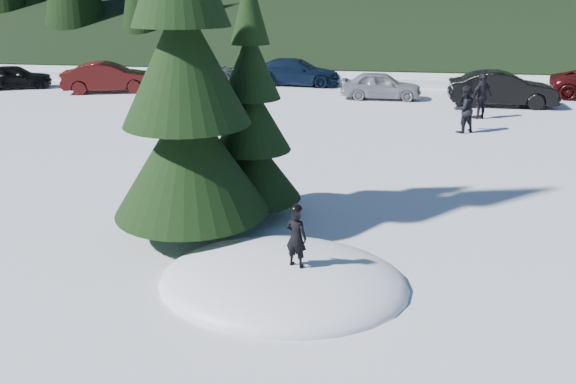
# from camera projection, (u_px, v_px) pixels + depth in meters

# --- Properties ---
(ground) EXTENTS (200.00, 200.00, 0.00)m
(ground) POSITION_uv_depth(u_px,v_px,m) (283.00, 283.00, 10.01)
(ground) COLOR white
(ground) RESTS_ON ground
(snow_mound) EXTENTS (4.48, 3.52, 0.96)m
(snow_mound) POSITION_uv_depth(u_px,v_px,m) (283.00, 283.00, 10.01)
(snow_mound) COLOR white
(snow_mound) RESTS_ON ground
(spruce_tall) EXTENTS (3.20, 3.20, 8.60)m
(spruce_tall) POSITION_uv_depth(u_px,v_px,m) (185.00, 78.00, 10.87)
(spruce_tall) COLOR black
(spruce_tall) RESTS_ON ground
(spruce_short) EXTENTS (2.20, 2.20, 5.37)m
(spruce_short) POSITION_uv_depth(u_px,v_px,m) (252.00, 125.00, 12.44)
(spruce_short) COLOR black
(spruce_short) RESTS_ON ground
(child_skier) EXTENTS (0.44, 0.37, 1.05)m
(child_skier) POSITION_uv_depth(u_px,v_px,m) (296.00, 237.00, 9.44)
(child_skier) COLOR black
(child_skier) RESTS_ON snow_mound
(adult_0) EXTENTS (1.05, 0.99, 1.71)m
(adult_0) POSITION_uv_depth(u_px,v_px,m) (464.00, 109.00, 20.36)
(adult_0) COLOR black
(adult_0) RESTS_ON ground
(adult_1) EXTENTS (1.12, 0.99, 1.82)m
(adult_1) POSITION_uv_depth(u_px,v_px,m) (482.00, 96.00, 22.56)
(adult_1) COLOR black
(adult_1) RESTS_ON ground
(car_0) EXTENTS (3.98, 2.85, 1.26)m
(car_0) POSITION_uv_depth(u_px,v_px,m) (14.00, 77.00, 29.67)
(car_0) COLOR black
(car_0) RESTS_ON ground
(car_1) EXTENTS (4.82, 2.90, 1.50)m
(car_1) POSITION_uv_depth(u_px,v_px,m) (109.00, 77.00, 28.58)
(car_1) COLOR #3C0C0B
(car_1) RESTS_ON ground
(car_2) EXTENTS (4.94, 3.33, 1.26)m
(car_2) POSITION_uv_depth(u_px,v_px,m) (200.00, 72.00, 31.23)
(car_2) COLOR #53575C
(car_2) RESTS_ON ground
(car_3) EXTENTS (5.02, 2.37, 1.42)m
(car_3) POSITION_uv_depth(u_px,v_px,m) (296.00, 72.00, 30.78)
(car_3) COLOR black
(car_3) RESTS_ON ground
(car_4) EXTENTS (3.80, 1.53, 1.29)m
(car_4) POSITION_uv_depth(u_px,v_px,m) (381.00, 85.00, 26.79)
(car_4) COLOR gray
(car_4) RESTS_ON ground
(car_5) EXTENTS (4.67, 1.72, 1.53)m
(car_5) POSITION_uv_depth(u_px,v_px,m) (502.00, 89.00, 25.11)
(car_5) COLOR black
(car_5) RESTS_ON ground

